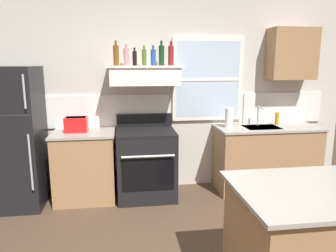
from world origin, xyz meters
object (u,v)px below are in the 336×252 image
bottle_olive_oil_square (144,57)px  bottle_rose_pink (126,57)px  dish_soap_bottle (277,119)px  refrigerator (12,138)px  stove_range (146,163)px  bottle_red_label_wine (171,55)px  bottle_dark_green_wine (161,55)px  kitchen_island (326,245)px  toaster (76,124)px  paper_towel_roll (229,118)px  bottle_amber_wine (116,55)px  bottle_blue_liqueur (153,57)px  bottle_balsamic_dark (135,58)px

bottle_olive_oil_square → bottle_rose_pink: bearing=178.8°
dish_soap_bottle → bottle_olive_oil_square: bearing=179.6°
refrigerator → stove_range: refrigerator is taller
bottle_olive_oil_square → bottle_red_label_wine: size_ratio=0.82×
bottle_dark_green_wine → kitchen_island: 2.82m
toaster → kitchen_island: 3.04m
kitchen_island → paper_towel_roll: bearing=91.5°
bottle_amber_wine → dish_soap_bottle: size_ratio=1.73×
paper_towel_roll → dish_soap_bottle: (0.74, 0.10, -0.04)m
toaster → refrigerator: bearing=-173.4°
dish_soap_bottle → kitchen_island: bearing=-107.2°
refrigerator → dish_soap_bottle: 3.54m
bottle_rose_pink → bottle_red_label_wine: bearing=-2.2°
toaster → bottle_blue_liqueur: bearing=-1.1°
bottle_amber_wine → bottle_red_label_wine: size_ratio=1.01×
bottle_rose_pink → bottle_olive_oil_square: bottle_rose_pink is taller
bottle_balsamic_dark → refrigerator: bearing=-176.3°
bottle_amber_wine → bottle_rose_pink: size_ratio=1.16×
bottle_rose_pink → bottle_balsamic_dark: bottle_rose_pink is taller
stove_range → kitchen_island: stove_range is taller
stove_range → bottle_dark_green_wine: 1.44m
toaster → bottle_amber_wine: size_ratio=0.96×
stove_range → bottle_olive_oil_square: 1.40m
kitchen_island → refrigerator: bearing=144.0°
bottle_amber_wine → bottle_rose_pink: bearing=23.3°
kitchen_island → dish_soap_bottle: bearing=72.8°
bottle_olive_oil_square → kitchen_island: 2.89m
bottle_amber_wine → bottle_dark_green_wine: size_ratio=0.98×
bottle_rose_pink → bottle_dark_green_wine: 0.46m
refrigerator → bottle_olive_oil_square: 1.93m
bottle_blue_liqueur → bottle_dark_green_wine: size_ratio=0.79×
bottle_balsamic_dark → paper_towel_roll: bottle_balsamic_dark is taller
bottle_olive_oil_square → bottle_dark_green_wine: bottle_dark_green_wine is taller
bottle_blue_liqueur → bottle_olive_oil_square: bearing=135.4°
bottle_rose_pink → bottle_blue_liqueur: (0.34, -0.11, -0.01)m
refrigerator → bottle_red_label_wine: bearing=4.5°
stove_range → paper_towel_roll: paper_towel_roll is taller
toaster → bottle_dark_green_wine: (1.11, 0.09, 0.87)m
refrigerator → bottle_amber_wine: bottle_amber_wine is taller
bottle_olive_oil_square → kitchen_island: bottle_olive_oil_square is taller
bottle_balsamic_dark → bottle_red_label_wine: bearing=7.0°
bottle_amber_wine → bottle_balsamic_dark: bottle_amber_wine is taller
bottle_olive_oil_square → paper_towel_roll: size_ratio=0.94×
bottle_red_label_wine → kitchen_island: 2.77m
kitchen_island → bottle_red_label_wine: bearing=110.7°
bottle_amber_wine → stove_range: bearing=-15.9°
bottle_dark_green_wine → dish_soap_bottle: size_ratio=1.76×
dish_soap_bottle → kitchen_island: dish_soap_bottle is taller
refrigerator → paper_towel_roll: (2.79, 0.06, 0.18)m
refrigerator → bottle_olive_oil_square: bearing=6.0°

